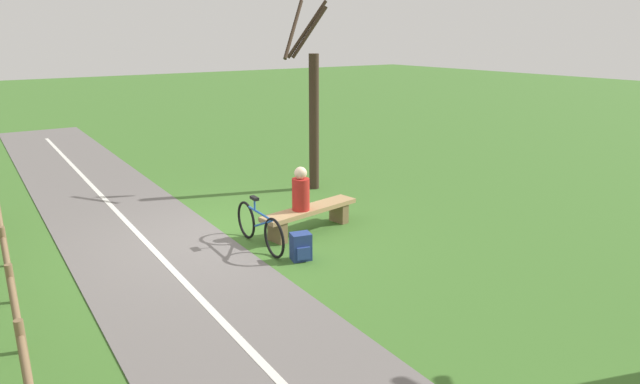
% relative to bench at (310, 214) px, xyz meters
% --- Properties ---
extents(ground_plane, '(80.00, 80.00, 0.00)m').
position_rel_bench_xyz_m(ground_plane, '(1.46, -0.59, -0.32)').
color(ground_plane, '#3D6B28').
extents(paved_path, '(3.63, 36.06, 0.02)m').
position_rel_bench_xyz_m(paved_path, '(2.75, 3.41, -0.31)').
color(paved_path, '#66605E').
rests_on(paved_path, ground_plane).
extents(path_centre_line, '(1.02, 31.99, 0.00)m').
position_rel_bench_xyz_m(path_centre_line, '(2.75, 3.41, -0.30)').
color(path_centre_line, silver).
rests_on(path_centre_line, paved_path).
extents(bench, '(2.04, 0.71, 0.45)m').
position_rel_bench_xyz_m(bench, '(0.00, 0.00, 0.00)').
color(bench, '#A88456').
rests_on(bench, ground_plane).
extents(person_seated, '(0.35, 0.35, 0.78)m').
position_rel_bench_xyz_m(person_seated, '(0.21, 0.03, 0.48)').
color(person_seated, '#B2231E').
rests_on(person_seated, bench).
extents(bicycle, '(0.12, 1.70, 0.84)m').
position_rel_bench_xyz_m(bicycle, '(1.12, 0.17, 0.03)').
color(bicycle, black).
rests_on(bicycle, ground_plane).
extents(backpack, '(0.36, 0.34, 0.44)m').
position_rel_bench_xyz_m(backpack, '(0.84, 1.01, -0.10)').
color(backpack, navy).
rests_on(backpack, ground_plane).
extents(fence_roadside, '(0.62, 9.87, 1.06)m').
position_rel_bench_xyz_m(fence_roadside, '(4.80, 0.73, 0.30)').
color(fence_roadside, brown).
rests_on(fence_roadside, ground_plane).
extents(tree_near_bench, '(1.29, 0.82, 4.16)m').
position_rel_bench_xyz_m(tree_near_bench, '(-1.69, -2.40, 1.49)').
color(tree_near_bench, '#38281E').
rests_on(tree_near_bench, ground_plane).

